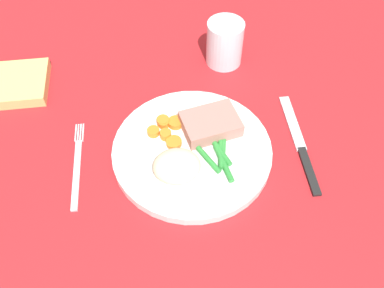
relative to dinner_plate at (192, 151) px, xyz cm
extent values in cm
cube|color=red|center=(-2.78, 3.60, -1.80)|extent=(120.00, 90.00, 2.00)
cylinder|color=white|center=(0.00, 0.00, 0.00)|extent=(25.44, 25.44, 1.60)
cube|color=#B2756B|center=(3.43, 4.01, 2.03)|extent=(10.24, 8.45, 2.46)
ellipsoid|color=beige|center=(-2.29, -4.58, 2.74)|extent=(7.17, 6.20, 3.88)
cylinder|color=orange|center=(-5.91, 3.46, 1.31)|extent=(2.00, 2.00, 1.01)
cylinder|color=orange|center=(-4.20, 5.54, 1.40)|extent=(2.10, 2.10, 1.19)
cylinder|color=orange|center=(-3.97, 2.66, 1.41)|extent=(1.85, 1.85, 1.23)
cylinder|color=orange|center=(-4.12, 5.14, 1.34)|extent=(1.84, 1.84, 1.09)
cylinder|color=orange|center=(-2.39, 1.06, 1.21)|extent=(2.53, 2.53, 0.83)
cylinder|color=orange|center=(-2.15, 5.13, 1.28)|extent=(2.52, 2.52, 0.96)
cylinder|color=#2D8C38|center=(4.15, -1.04, 1.23)|extent=(3.30, 6.57, 0.87)
cylinder|color=#2D8C38|center=(4.45, -3.81, 1.24)|extent=(2.28, 6.85, 0.88)
cylinder|color=#2D8C38|center=(2.23, -2.83, 1.23)|extent=(3.41, 5.33, 0.86)
cylinder|color=#2D8C38|center=(4.32, -1.72, 1.22)|extent=(1.61, 5.97, 0.83)
cylinder|color=#2D8C38|center=(4.86, -1.03, 1.18)|extent=(1.97, 5.96, 0.76)
cube|color=silver|center=(-18.28, -2.00, -0.60)|extent=(1.00, 13.00, 0.40)
cube|color=silver|center=(-18.88, 6.30, -0.60)|extent=(0.24, 3.60, 0.40)
cube|color=silver|center=(-18.48, 6.30, -0.60)|extent=(0.24, 3.60, 0.40)
cube|color=silver|center=(-18.08, 6.30, -0.60)|extent=(0.24, 3.60, 0.40)
cube|color=silver|center=(-17.68, 6.30, -0.60)|extent=(0.24, 3.60, 0.40)
cube|color=black|center=(17.78, -5.50, -0.60)|extent=(1.30, 9.00, 0.64)
cube|color=silver|center=(17.78, 4.50, -0.60)|extent=(1.70, 12.00, 0.40)
cylinder|color=silver|center=(8.60, 21.77, 3.47)|extent=(6.85, 6.85, 8.55)
cylinder|color=silver|center=(8.60, 21.77, 1.54)|extent=(6.30, 6.30, 4.68)
cube|color=#DBBC6B|center=(-30.46, 18.57, 0.22)|extent=(11.93, 10.97, 2.04)
camera|label=1|loc=(-4.40, -39.11, 52.89)|focal=38.52mm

